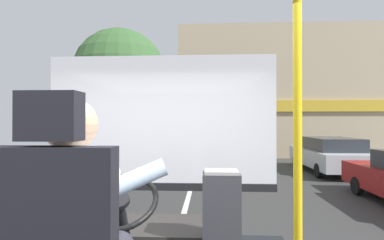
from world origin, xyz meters
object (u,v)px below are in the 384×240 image
at_px(bus_driver, 75,221).
at_px(parked_car_silver, 330,154).
at_px(fare_box, 221,234).
at_px(handrail_pole, 298,135).

height_order(bus_driver, parked_car_silver, bus_driver).
xyz_separation_m(fare_box, parked_car_silver, (4.54, 9.79, -0.44)).
distance_m(handrail_pole, parked_car_silver, 11.21).
height_order(fare_box, parked_car_silver, fare_box).
distance_m(bus_driver, parked_car_silver, 11.86).
bearing_deg(fare_box, parked_car_silver, 65.14).
height_order(handrail_pole, fare_box, handrail_pole).
bearing_deg(bus_driver, parked_car_silver, 63.92).
height_order(bus_driver, fare_box, bus_driver).
bearing_deg(parked_car_silver, fare_box, -114.86).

